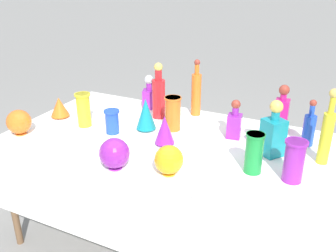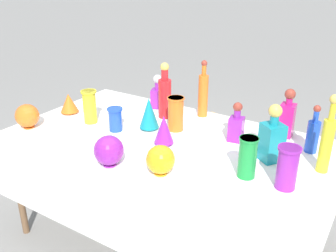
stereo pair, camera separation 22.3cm
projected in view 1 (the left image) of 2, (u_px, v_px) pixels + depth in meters
ground_plane at (168, 240)px, 2.58m from camera, size 40.00×40.00×0.00m
display_table at (165, 152)px, 2.26m from camera, size 1.99×1.14×0.76m
tall_bottle_0 at (196, 92)px, 2.60m from camera, size 0.07×0.07×0.40m
tall_bottle_1 at (159, 95)px, 2.56m from camera, size 0.09×0.09×0.39m
tall_bottle_2 at (327, 133)px, 1.96m from camera, size 0.06×0.06×0.42m
tall_bottle_3 at (309, 128)px, 2.18m from camera, size 0.07×0.07×0.28m
square_decanter_0 at (235, 122)px, 2.28m from camera, size 0.10×0.10×0.25m
square_decanter_1 at (149, 95)px, 2.75m from camera, size 0.12×0.12×0.25m
square_decanter_2 at (282, 111)px, 2.36m from camera, size 0.09×0.09×0.31m
square_decanter_3 at (273, 133)px, 2.06m from camera, size 0.15×0.15×0.32m
slender_vase_0 at (254, 152)px, 1.90m from camera, size 0.10×0.10×0.22m
slender_vase_1 at (294, 160)px, 1.82m from camera, size 0.11×0.11×0.22m
slender_vase_2 at (112, 121)px, 2.35m from camera, size 0.10×0.10×0.15m
slender_vase_3 at (173, 113)px, 2.38m from camera, size 0.11×0.11×0.22m
slender_vase_4 at (84, 109)px, 2.44m from camera, size 0.10×0.10×0.22m
fluted_vase_0 at (146, 114)px, 2.39m from camera, size 0.13×0.13×0.21m
fluted_vase_1 at (59, 107)px, 2.59m from camera, size 0.13×0.13×0.14m
fluted_vase_2 at (165, 130)px, 2.20m from camera, size 0.12×0.12×0.18m
round_bowl_0 at (169, 160)px, 1.89m from camera, size 0.15×0.15×0.16m
round_bowl_1 at (19, 122)px, 2.33m from camera, size 0.15×0.15×0.16m
round_bowl_2 at (114, 153)px, 1.94m from camera, size 0.16×0.16×0.17m
price_tag_left at (133, 179)px, 1.83m from camera, size 0.06×0.02×0.04m
price_tag_center at (197, 200)px, 1.68m from camera, size 0.05×0.02×0.03m
price_tag_right at (176, 189)px, 1.76m from camera, size 0.06×0.02×0.03m
cardboard_box_behind_left at (211, 143)px, 3.59m from camera, size 0.59×0.47×0.41m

